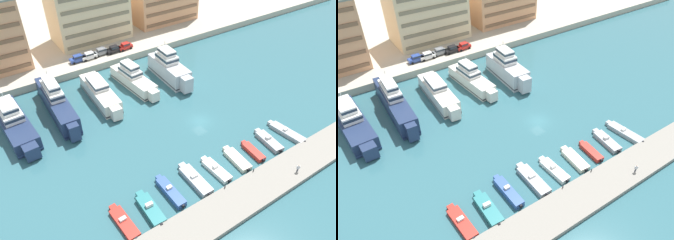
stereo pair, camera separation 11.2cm
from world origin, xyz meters
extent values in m
plane|color=#336670|center=(0.00, 0.00, 0.00)|extent=(400.00, 400.00, 0.00)
cube|color=#BCB29E|center=(0.00, 66.06, 0.92)|extent=(180.00, 70.00, 1.85)
cube|color=gray|center=(0.00, -19.41, 0.40)|extent=(120.00, 6.32, 0.80)
cube|color=navy|center=(-32.16, 18.23, 1.52)|extent=(5.61, 17.14, 3.05)
cube|color=navy|center=(-31.66, 8.72, 1.60)|extent=(2.72, 2.50, 2.59)
cube|color=#334C7F|center=(-32.16, 18.23, 0.53)|extent=(5.66, 17.31, 0.24)
cube|color=white|center=(-32.23, 19.50, 3.84)|extent=(4.05, 7.29, 1.58)
cube|color=#233342|center=(-32.23, 19.50, 3.99)|extent=(4.11, 7.36, 0.57)
cube|color=white|center=(-32.23, 19.50, 5.35)|extent=(3.16, 5.68, 1.44)
cube|color=#233342|center=(-32.23, 19.50, 5.49)|extent=(3.20, 5.74, 0.52)
cylinder|color=silver|center=(-32.28, 20.56, 6.97)|extent=(0.16, 0.16, 1.80)
cube|color=navy|center=(-32.63, 27.12, 0.84)|extent=(4.06, 1.11, 0.20)
cube|color=navy|center=(-23.14, 19.40, 2.02)|extent=(4.38, 19.45, 4.04)
cube|color=navy|center=(-23.52, 8.91, 2.12)|extent=(2.09, 1.91, 3.44)
cube|color=#192347|center=(-23.14, 19.40, 0.71)|extent=(4.43, 19.65, 0.24)
cube|color=white|center=(-23.08, 20.85, 4.89)|extent=(3.17, 8.22, 1.69)
cube|color=#233342|center=(-23.08, 20.85, 5.06)|extent=(3.21, 8.30, 0.61)
cube|color=white|center=(-23.08, 20.85, 6.43)|extent=(2.47, 6.41, 1.39)
cube|color=#233342|center=(-23.08, 20.85, 6.57)|extent=(2.50, 6.47, 0.50)
cylinder|color=silver|center=(-23.04, 22.07, 8.02)|extent=(0.16, 0.16, 1.80)
cube|color=navy|center=(-22.77, 29.51, 1.11)|extent=(3.16, 1.01, 0.20)
cube|color=silver|center=(-13.60, 18.82, 1.57)|extent=(4.58, 15.37, 3.14)
cube|color=silver|center=(-13.95, 10.33, 1.65)|extent=(2.25, 2.06, 2.67)
cube|color=black|center=(-13.60, 18.82, 0.55)|extent=(4.62, 15.52, 0.24)
cube|color=white|center=(-13.55, 19.96, 3.83)|extent=(3.34, 6.52, 1.38)
cube|color=#233342|center=(-13.55, 19.96, 3.97)|extent=(3.38, 6.58, 0.50)
cylinder|color=silver|center=(-13.51, 20.92, 5.42)|extent=(0.16, 0.16, 1.80)
cube|color=silver|center=(-13.26, 26.87, 0.86)|extent=(3.38, 1.04, 0.20)
cube|color=silver|center=(-4.69, 19.69, 1.42)|extent=(5.04, 14.66, 2.84)
cube|color=silver|center=(-4.01, 11.66, 1.49)|extent=(2.27, 2.09, 2.41)
cube|color=black|center=(-4.69, 19.69, 0.50)|extent=(5.09, 14.80, 0.24)
cube|color=white|center=(-4.79, 20.77, 3.55)|extent=(3.50, 6.27, 1.42)
cube|color=#233342|center=(-4.79, 20.77, 3.69)|extent=(3.54, 6.34, 0.51)
cube|color=white|center=(-4.79, 20.77, 4.92)|extent=(2.73, 4.89, 1.33)
cube|color=#233342|center=(-4.79, 20.77, 5.05)|extent=(2.76, 4.94, 0.48)
cylinder|color=silver|center=(-4.86, 21.67, 6.48)|extent=(0.16, 0.16, 1.80)
cube|color=silver|center=(-5.34, 27.31, 0.78)|extent=(3.33, 1.17, 0.20)
cube|color=silver|center=(4.38, 17.99, 2.14)|extent=(4.97, 13.46, 4.27)
cube|color=silver|center=(4.05, 10.36, 2.24)|extent=(2.51, 2.30, 3.63)
cube|color=black|center=(4.38, 17.99, 0.75)|extent=(5.02, 13.60, 0.24)
cube|color=white|center=(4.43, 18.98, 5.15)|extent=(3.67, 5.72, 1.76)
cube|color=#233342|center=(4.43, 18.98, 5.33)|extent=(3.71, 5.78, 0.63)
cube|color=white|center=(4.43, 18.98, 6.69)|extent=(2.86, 4.46, 1.31)
cube|color=#233342|center=(4.43, 18.98, 6.82)|extent=(2.90, 4.51, 0.47)
cylinder|color=silver|center=(4.46, 19.82, 8.24)|extent=(0.16, 0.16, 1.80)
cube|color=silver|center=(4.69, 25.07, 1.17)|extent=(3.77, 1.06, 0.20)
cube|color=red|center=(-24.61, -12.97, 0.37)|extent=(2.21, 6.18, 0.74)
cube|color=red|center=(-24.76, -9.53, 0.37)|extent=(1.11, 0.92, 0.63)
cube|color=silver|center=(-24.63, -12.52, 0.94)|extent=(1.10, 0.65, 0.40)
cube|color=#283847|center=(-24.64, -12.24, 1.01)|extent=(0.98, 0.12, 0.24)
cube|color=black|center=(-24.47, -16.20, 0.52)|extent=(0.37, 0.30, 0.60)
cube|color=teal|center=(-20.22, -13.22, 0.50)|extent=(2.40, 6.09, 1.00)
cube|color=teal|center=(-20.09, -9.79, 0.50)|extent=(1.23, 1.02, 0.85)
cube|color=silver|center=(-20.20, -12.77, 1.29)|extent=(1.22, 0.64, 0.58)
cube|color=#283847|center=(-20.19, -12.49, 1.38)|extent=(1.09, 0.12, 0.35)
cube|color=black|center=(-20.34, -16.41, 0.65)|extent=(0.37, 0.29, 0.60)
cube|color=#33569E|center=(-15.78, -12.17, 0.54)|extent=(1.70, 6.46, 1.07)
cube|color=#33569E|center=(-15.77, -8.61, 0.54)|extent=(0.93, 0.76, 0.91)
cube|color=silver|center=(-15.78, -11.69, 1.28)|extent=(0.93, 0.60, 0.42)
cube|color=#283847|center=(-15.78, -11.41, 1.34)|extent=(0.84, 0.08, 0.25)
cube|color=black|center=(-15.79, -15.58, 0.69)|extent=(0.36, 0.28, 0.60)
cube|color=#9EA3A8|center=(-10.87, -12.39, 0.47)|extent=(2.28, 6.95, 0.95)
cube|color=#9EA3A8|center=(-10.81, -8.50, 0.47)|extent=(1.21, 1.00, 0.81)
cube|color=silver|center=(-10.87, -11.88, 1.13)|extent=(1.21, 0.62, 0.37)
cube|color=#283847|center=(-10.86, -11.60, 1.19)|extent=(1.09, 0.10, 0.22)
cube|color=black|center=(-10.93, -16.03, 0.62)|extent=(0.36, 0.29, 0.60)
cube|color=white|center=(-6.44, -12.60, 0.40)|extent=(2.11, 5.90, 0.81)
cube|color=white|center=(-6.55, -9.31, 0.40)|extent=(1.08, 0.89, 0.69)
cube|color=silver|center=(-6.45, -12.17, 1.08)|extent=(1.07, 0.64, 0.55)
cube|color=#283847|center=(-6.46, -11.89, 1.16)|extent=(0.95, 0.11, 0.33)
cube|color=black|center=(-6.33, -15.70, 0.55)|extent=(0.37, 0.29, 0.60)
cube|color=beige|center=(-1.71, -12.75, 0.41)|extent=(2.56, 5.73, 0.82)
cube|color=beige|center=(-1.44, -9.55, 0.41)|extent=(1.23, 1.04, 0.70)
cube|color=black|center=(-1.96, -15.71, 0.56)|extent=(0.38, 0.31, 0.60)
cube|color=red|center=(2.15, -12.91, 0.42)|extent=(1.97, 5.02, 0.83)
cube|color=red|center=(2.39, -10.16, 0.42)|extent=(0.91, 0.77, 0.71)
cube|color=black|center=(1.92, -15.53, 0.57)|extent=(0.38, 0.31, 0.60)
cube|color=#9EA3A8|center=(6.65, -12.59, 0.46)|extent=(2.67, 6.09, 0.92)
cube|color=#9EA3A8|center=(7.04, -9.26, 0.46)|extent=(1.20, 1.02, 0.78)
cube|color=silver|center=(6.70, -12.15, 1.18)|extent=(1.16, 0.72, 0.51)
cube|color=#283847|center=(6.74, -11.87, 1.26)|extent=(1.00, 0.20, 0.31)
cube|color=black|center=(6.29, -15.70, 0.61)|extent=(0.39, 0.32, 0.60)
cube|color=#9EA3A8|center=(11.58, -12.81, 0.42)|extent=(2.66, 7.35, 0.84)
cube|color=#9EA3A8|center=(11.19, -8.84, 0.42)|extent=(1.16, 0.98, 0.71)
cube|color=silver|center=(11.52, -12.27, 1.02)|extent=(1.13, 0.70, 0.37)
cube|color=#283847|center=(11.50, -11.99, 1.07)|extent=(0.98, 0.18, 0.22)
cube|color=black|center=(11.95, -16.56, 0.57)|extent=(0.39, 0.31, 0.60)
cube|color=#28428E|center=(-12.17, 35.11, 2.57)|extent=(4.13, 1.77, 0.80)
cube|color=#28428E|center=(-12.02, 35.11, 3.31)|extent=(2.13, 1.60, 0.68)
cube|color=#1E2833|center=(-12.02, 35.11, 3.31)|extent=(2.08, 1.61, 0.37)
cylinder|color=black|center=(-13.51, 34.24, 2.17)|extent=(0.64, 0.23, 0.64)
cylinder|color=black|center=(-13.54, 35.94, 2.17)|extent=(0.64, 0.23, 0.64)
cylinder|color=black|center=(-10.81, 34.28, 2.17)|extent=(0.64, 0.23, 0.64)
cylinder|color=black|center=(-10.84, 35.98, 2.17)|extent=(0.64, 0.23, 0.64)
cube|color=white|center=(-9.19, 34.86, 2.57)|extent=(4.13, 1.78, 0.80)
cube|color=white|center=(-9.04, 34.86, 3.31)|extent=(2.13, 1.60, 0.68)
cube|color=#1E2833|center=(-9.04, 34.86, 3.31)|extent=(2.09, 1.62, 0.37)
cylinder|color=black|center=(-10.52, 33.98, 2.17)|extent=(0.64, 0.23, 0.64)
cylinder|color=black|center=(-10.56, 35.68, 2.17)|extent=(0.64, 0.23, 0.64)
cylinder|color=black|center=(-7.82, 34.04, 2.17)|extent=(0.64, 0.23, 0.64)
cylinder|color=black|center=(-7.86, 35.74, 2.17)|extent=(0.64, 0.23, 0.64)
cube|color=slate|center=(-5.59, 35.31, 2.57)|extent=(4.16, 1.86, 0.80)
cube|color=slate|center=(-5.44, 35.32, 3.31)|extent=(2.16, 1.64, 0.68)
cube|color=#1E2833|center=(-5.44, 35.32, 3.31)|extent=(2.12, 1.65, 0.37)
cylinder|color=black|center=(-6.90, 34.41, 2.17)|extent=(0.65, 0.24, 0.64)
cylinder|color=black|center=(-6.97, 36.11, 2.17)|extent=(0.65, 0.24, 0.64)
cylinder|color=black|center=(-4.21, 34.51, 2.17)|extent=(0.65, 0.24, 0.64)
cylinder|color=black|center=(-4.27, 36.21, 2.17)|extent=(0.65, 0.24, 0.64)
cube|color=black|center=(-2.16, 34.67, 2.57)|extent=(4.16, 1.86, 0.80)
cube|color=black|center=(-2.01, 34.68, 3.31)|extent=(2.16, 1.64, 0.68)
cube|color=#1E2833|center=(-2.01, 34.68, 3.31)|extent=(2.12, 1.66, 0.37)
cylinder|color=black|center=(-3.48, 33.77, 2.17)|extent=(0.65, 0.25, 0.64)
cylinder|color=black|center=(-3.55, 35.47, 2.17)|extent=(0.65, 0.25, 0.64)
cylinder|color=black|center=(-0.78, 33.88, 2.17)|extent=(0.65, 0.25, 0.64)
cylinder|color=black|center=(-0.85, 35.58, 2.17)|extent=(0.65, 0.25, 0.64)
cube|color=red|center=(1.28, 34.64, 2.57)|extent=(4.22, 2.00, 0.80)
cube|color=red|center=(1.43, 34.65, 3.31)|extent=(2.21, 1.71, 0.68)
cube|color=#1E2833|center=(1.43, 34.65, 3.31)|extent=(2.17, 1.73, 0.37)
cylinder|color=black|center=(0.00, 33.69, 2.17)|extent=(0.65, 0.27, 0.64)
cylinder|color=black|center=(-0.13, 35.38, 2.17)|extent=(0.65, 0.27, 0.64)
cylinder|color=black|center=(2.69, 33.89, 2.17)|extent=(0.65, 0.27, 0.64)
cylinder|color=black|center=(2.57, 35.58, 2.17)|extent=(0.65, 0.27, 0.64)
cube|color=brown|center=(-29.79, 37.52, 3.54)|extent=(13.69, 0.24, 0.90)
cube|color=beige|center=(-3.25, 46.45, 9.57)|extent=(20.54, 12.07, 15.44)
cube|color=#7E7359|center=(-3.25, 40.32, 3.39)|extent=(18.90, 0.24, 0.90)
cube|color=#7E7359|center=(-3.25, 40.32, 6.48)|extent=(18.90, 0.24, 0.90)
cube|color=#7E7359|center=(-3.25, 40.32, 9.57)|extent=(18.90, 0.24, 0.90)
cube|color=#7E7359|center=(-3.25, 40.32, 12.66)|extent=(18.90, 0.24, 0.90)
cube|color=brown|center=(21.51, 41.05, 3.42)|extent=(18.58, 0.24, 0.90)
cube|color=brown|center=(21.51, 41.05, 6.57)|extent=(18.58, 0.24, 0.90)
cube|color=brown|center=(21.51, 41.05, 9.72)|extent=(18.58, 0.24, 0.90)
cylinder|color=#4C515B|center=(4.36, -20.69, 1.19)|extent=(0.12, 0.12, 0.77)
cylinder|color=#4C515B|center=(4.48, -20.77, 1.19)|extent=(0.12, 0.12, 0.77)
cube|color=silver|center=(4.42, -20.73, 1.87)|extent=(0.47, 0.41, 0.59)
cylinder|color=silver|center=(4.20, -20.59, 1.82)|extent=(0.09, 0.09, 0.59)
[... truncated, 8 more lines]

